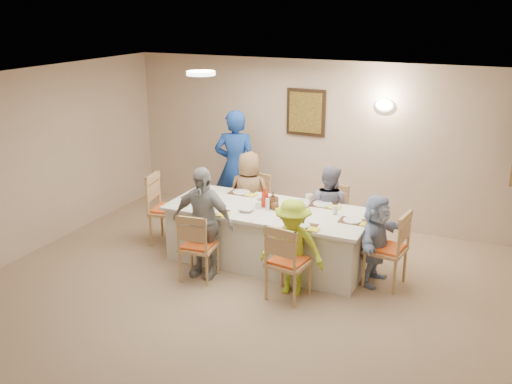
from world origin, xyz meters
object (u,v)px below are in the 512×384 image
at_px(condiment_ketchup, 265,197).
at_px(chair_right_end, 386,248).
at_px(chair_back_left, 253,205).
at_px(diner_front_left, 203,222).
at_px(caregiver, 236,167).
at_px(chair_front_right, 289,261).
at_px(chair_front_left, 198,245).
at_px(diner_front_right, 293,247).
at_px(chair_back_right, 330,218).
at_px(dining_table, 268,235).
at_px(chair_left_end, 169,209).
at_px(diner_right_end, 376,240).
at_px(diner_back_right, 328,209).
at_px(diner_back_left, 249,195).

bearing_deg(condiment_ketchup, chair_right_end, -1.45).
distance_m(chair_back_left, diner_front_left, 1.50).
bearing_deg(caregiver, chair_front_right, 113.37).
xyz_separation_m(chair_front_left, chair_front_right, (1.20, 0.00, 0.02)).
bearing_deg(diner_front_right, chair_front_right, -94.65).
bearing_deg(chair_back_right, chair_right_end, -35.46).
relative_size(dining_table, condiment_ketchup, 10.06).
height_order(dining_table, chair_right_end, chair_right_end).
xyz_separation_m(chair_left_end, diner_front_left, (0.95, -0.68, 0.20)).
bearing_deg(caregiver, diner_right_end, 138.16).
distance_m(chair_left_end, diner_back_right, 2.26).
bearing_deg(diner_back_left, caregiver, -56.29).
bearing_deg(chair_back_right, dining_table, -122.23).
height_order(chair_left_end, condiment_ketchup, chair_left_end).
height_order(chair_back_right, condiment_ketchup, condiment_ketchup).
relative_size(diner_front_right, diner_right_end, 1.04).
relative_size(chair_left_end, diner_front_left, 0.72).
relative_size(chair_front_right, caregiver, 0.53).
bearing_deg(diner_right_end, chair_back_left, 77.04).
xyz_separation_m(chair_right_end, diner_right_end, (-0.13, 0.00, 0.08)).
relative_size(chair_front_left, diner_back_left, 0.69).
distance_m(caregiver, condiment_ketchup, 1.48).
bearing_deg(diner_front_right, diner_right_end, 35.02).
height_order(chair_front_left, diner_back_left, diner_back_left).
bearing_deg(diner_front_left, chair_left_end, 143.35).
height_order(diner_back_left, diner_back_right, diner_back_left).
distance_m(chair_back_right, diner_front_left, 1.92).
bearing_deg(chair_back_right, chair_left_end, -154.95).
distance_m(chair_back_left, diner_back_right, 1.22).
bearing_deg(chair_back_right, diner_back_right, -85.36).
xyz_separation_m(chair_front_right, diner_back_right, (0.00, 1.48, 0.14)).
relative_size(chair_back_left, chair_front_right, 0.96).
height_order(chair_front_left, caregiver, caregiver).
relative_size(chair_back_left, chair_back_right, 1.02).
height_order(chair_front_right, chair_right_end, chair_right_end).
height_order(dining_table, chair_back_right, chair_back_right).
bearing_deg(diner_right_end, caregiver, 73.68).
bearing_deg(diner_front_left, chair_front_left, -91.05).
bearing_deg(diner_front_right, chair_back_left, 124.39).
relative_size(chair_left_end, diner_right_end, 0.90).
distance_m(diner_right_end, caregiver, 2.74).
xyz_separation_m(chair_front_right, diner_front_right, (0.00, 0.12, 0.12)).
height_order(dining_table, diner_back_right, diner_back_right).
bearing_deg(chair_front_left, caregiver, -84.26).
distance_m(chair_front_right, caregiver, 2.59).
bearing_deg(chair_back_right, chair_front_left, -122.23).
bearing_deg(condiment_ketchup, caregiver, 131.50).
bearing_deg(chair_front_right, diner_back_right, -82.34).
distance_m(dining_table, diner_back_left, 0.95).
bearing_deg(caregiver, diner_back_right, 147.23).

